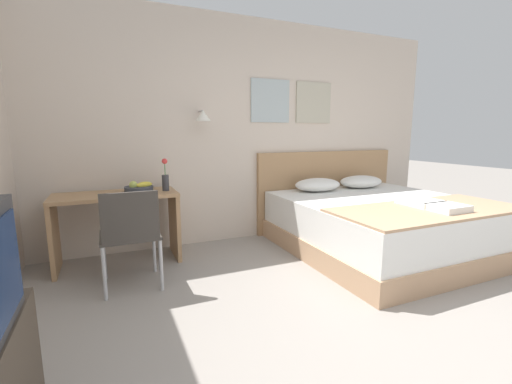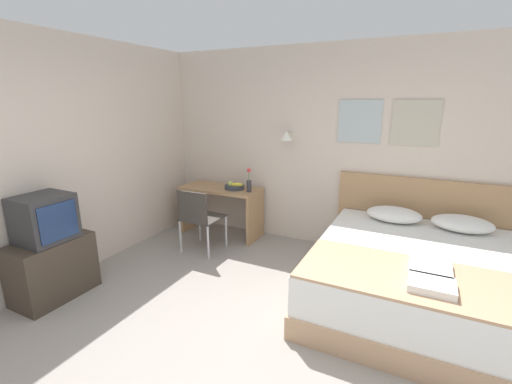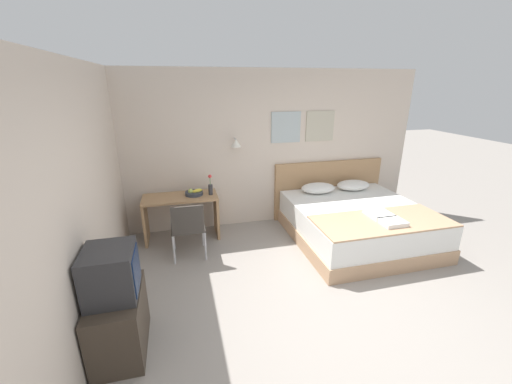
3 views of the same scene
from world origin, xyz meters
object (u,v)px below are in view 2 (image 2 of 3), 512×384
(flower_vase, at_px, (249,183))
(pillow_right, at_px, (462,224))
(throw_blanket, at_px, (424,280))
(fruit_bowl, at_px, (234,186))
(bed, at_px, (421,280))
(pillow_left, at_px, (394,214))
(television, at_px, (44,218))
(headboard, at_px, (426,222))
(desk_chair, at_px, (198,215))
(folded_towel_near_foot, at_px, (430,268))
(tv_stand, at_px, (53,268))
(folded_towel_mid_bed, at_px, (432,285))
(desk, at_px, (221,202))

(flower_vase, bearing_deg, pillow_right, 0.81)
(throw_blanket, distance_m, fruit_bowl, 2.86)
(bed, relative_size, pillow_left, 3.37)
(fruit_bowl, bearing_deg, television, -111.12)
(pillow_right, bearing_deg, headboard, 140.20)
(headboard, bearing_deg, pillow_left, -140.20)
(desk_chair, bearing_deg, fruit_bowl, 78.18)
(folded_towel_near_foot, height_order, television, television)
(folded_towel_near_foot, xyz_separation_m, desk_chair, (-2.68, 0.54, -0.12))
(throw_blanket, bearing_deg, tv_stand, -165.98)
(headboard, height_order, throw_blanket, headboard)
(folded_towel_near_foot, distance_m, fruit_bowl, 2.82)
(pillow_right, distance_m, desk_chair, 3.07)
(pillow_right, xyz_separation_m, desk_chair, (-2.99, -0.69, -0.15))
(pillow_left, bearing_deg, flower_vase, -178.89)
(fruit_bowl, bearing_deg, folded_towel_mid_bed, -30.88)
(fruit_bowl, bearing_deg, folded_towel_near_foot, -25.96)
(folded_towel_mid_bed, relative_size, flower_vase, 0.97)
(throw_blanket, bearing_deg, flower_vase, 149.17)
(tv_stand, bearing_deg, pillow_left, 36.29)
(television, bearing_deg, bed, 23.20)
(bed, relative_size, tv_stand, 2.79)
(folded_towel_mid_bed, distance_m, tv_stand, 3.49)
(pillow_right, bearing_deg, desk_chair, -167.05)
(headboard, xyz_separation_m, pillow_left, (-0.35, -0.29, 0.13))
(folded_towel_mid_bed, height_order, tv_stand, folded_towel_mid_bed)
(folded_towel_near_foot, relative_size, television, 0.77)
(headboard, relative_size, flower_vase, 6.33)
(television, bearing_deg, desk_chair, 64.97)
(folded_towel_near_foot, bearing_deg, folded_towel_mid_bed, -87.75)
(folded_towel_mid_bed, height_order, flower_vase, flower_vase)
(throw_blanket, height_order, fruit_bowl, fruit_bowl)
(desk_chair, bearing_deg, desk, 96.50)
(folded_towel_mid_bed, xyz_separation_m, flower_vase, (-2.29, 1.48, 0.21))
(pillow_right, relative_size, desk, 0.53)
(flower_vase, distance_m, tv_stand, 2.50)
(headboard, relative_size, desk, 1.81)
(folded_towel_near_foot, bearing_deg, throw_blanket, -104.59)
(bed, height_order, pillow_left, pillow_left)
(flower_vase, bearing_deg, television, -117.16)
(tv_stand, bearing_deg, folded_towel_mid_bed, 11.52)
(folded_towel_mid_bed, relative_size, desk_chair, 0.38)
(throw_blanket, bearing_deg, desk, 153.26)
(pillow_left, xyz_separation_m, tv_stand, (-3.01, -2.21, -0.36))
(pillow_right, bearing_deg, bed, -114.09)
(headboard, xyz_separation_m, flower_vase, (-2.24, -0.32, 0.31))
(headboard, distance_m, throw_blanket, 1.66)
(pillow_left, xyz_separation_m, flower_vase, (-1.89, -0.04, 0.18))
(headboard, relative_size, tv_stand, 2.84)
(folded_towel_near_foot, bearing_deg, pillow_right, 75.91)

